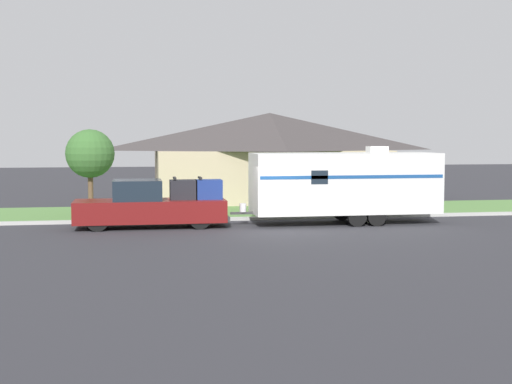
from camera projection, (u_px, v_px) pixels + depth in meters
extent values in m
plane|color=#2D2D33|center=(269.00, 231.00, 28.00)|extent=(120.00, 120.00, 0.00)
cube|color=#ADADA8|center=(253.00, 218.00, 31.68)|extent=(80.00, 0.30, 0.14)
cube|color=#568442|center=(241.00, 211.00, 35.27)|extent=(80.00, 7.00, 0.03)
cube|color=tan|center=(270.00, 175.00, 41.14)|extent=(12.95, 6.53, 2.92)
pyramid|color=#3D3838|center=(270.00, 132.00, 40.94)|extent=(13.98, 7.05, 2.13)
cube|color=#4C3828|center=(281.00, 186.00, 37.99)|extent=(1.00, 0.06, 2.10)
cylinder|color=black|center=(97.00, 220.00, 27.91)|extent=(0.88, 0.28, 0.88)
cylinder|color=black|center=(99.00, 216.00, 29.54)|extent=(0.88, 0.28, 0.88)
cylinder|color=black|center=(200.00, 218.00, 28.59)|extent=(0.88, 0.28, 0.88)
cylinder|color=black|center=(196.00, 214.00, 30.22)|extent=(0.88, 0.28, 0.88)
cube|color=maroon|center=(121.00, 211.00, 28.86)|extent=(3.74, 2.02, 0.89)
cube|color=#19232D|center=(137.00, 190.00, 28.90)|extent=(1.94, 1.86, 0.82)
cube|color=maroon|center=(196.00, 210.00, 29.37)|extent=(2.36, 2.02, 0.89)
cube|color=#333333|center=(226.00, 217.00, 29.60)|extent=(0.12, 1.82, 0.20)
cube|color=black|center=(183.00, 190.00, 29.21)|extent=(1.09, 0.85, 0.80)
cube|color=black|center=(175.00, 178.00, 29.12)|extent=(0.10, 0.93, 0.08)
cube|color=navy|center=(208.00, 189.00, 29.39)|extent=(1.09, 0.85, 0.80)
cube|color=black|center=(200.00, 178.00, 29.29)|extent=(0.10, 0.93, 0.08)
cylinder|color=black|center=(357.00, 217.00, 29.42)|extent=(0.77, 0.22, 0.77)
cylinder|color=black|center=(342.00, 212.00, 31.57)|extent=(0.77, 0.22, 0.77)
cylinder|color=black|center=(376.00, 217.00, 29.56)|extent=(0.77, 0.22, 0.77)
cylinder|color=black|center=(360.00, 211.00, 31.71)|extent=(0.77, 0.22, 0.77)
cube|color=silver|center=(345.00, 183.00, 30.35)|extent=(7.92, 2.47, 2.54)
cube|color=navy|center=(353.00, 177.00, 29.11)|extent=(7.77, 0.01, 0.14)
cube|color=#383838|center=(242.00, 213.00, 29.70)|extent=(0.95, 0.12, 0.10)
cylinder|color=silver|center=(243.00, 208.00, 29.69)|extent=(0.28, 0.28, 0.36)
cube|color=silver|center=(377.00, 150.00, 30.48)|extent=(0.80, 0.68, 0.28)
cube|color=#19232D|center=(320.00, 177.00, 28.87)|extent=(0.70, 0.01, 0.56)
cylinder|color=brown|center=(154.00, 208.00, 31.82)|extent=(0.09, 0.09, 1.06)
cube|color=#B2B2B2|center=(154.00, 194.00, 31.77)|extent=(0.48, 0.20, 0.22)
cylinder|color=brown|center=(91.00, 194.00, 33.21)|extent=(0.24, 0.24, 2.07)
sphere|color=#38662D|center=(90.00, 154.00, 33.06)|extent=(2.26, 2.26, 2.26)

